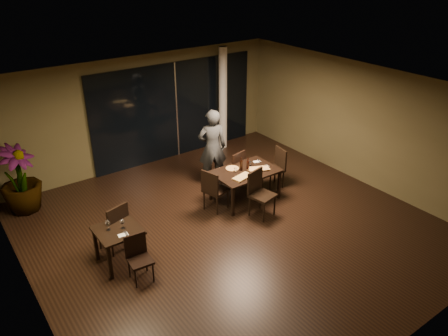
# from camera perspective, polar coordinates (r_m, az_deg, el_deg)

# --- Properties ---
(ground) EXTENTS (8.00, 8.00, 0.00)m
(ground) POSITION_cam_1_polar(r_m,az_deg,el_deg) (9.51, 0.94, -7.77)
(ground) COLOR black
(ground) RESTS_ON ground
(wall_back) EXTENTS (8.00, 0.10, 3.00)m
(wall_back) POSITION_cam_1_polar(r_m,az_deg,el_deg) (12.00, -10.72, 7.30)
(wall_back) COLOR #4B4528
(wall_back) RESTS_ON ground
(wall_front) EXTENTS (8.00, 0.10, 3.00)m
(wall_front) POSITION_cam_1_polar(r_m,az_deg,el_deg) (6.49, 23.46, -12.56)
(wall_front) COLOR #4B4528
(wall_front) RESTS_ON ground
(wall_left) EXTENTS (0.10, 8.00, 3.00)m
(wall_left) POSITION_cam_1_polar(r_m,az_deg,el_deg) (7.40, -25.26, -7.78)
(wall_left) COLOR #4B4528
(wall_left) RESTS_ON ground
(wall_right) EXTENTS (0.10, 8.00, 3.00)m
(wall_right) POSITION_cam_1_polar(r_m,az_deg,el_deg) (11.46, 17.56, 5.58)
(wall_right) COLOR #4B4528
(wall_right) RESTS_ON ground
(ceiling) EXTENTS (8.00, 8.00, 0.04)m
(ceiling) POSITION_cam_1_polar(r_m,az_deg,el_deg) (8.20, 1.10, 9.94)
(ceiling) COLOR silver
(ceiling) RESTS_ON wall_back
(window_panel) EXTENTS (5.00, 0.06, 2.70)m
(window_panel) POSITION_cam_1_polar(r_m,az_deg,el_deg) (12.40, -6.30, 7.50)
(window_panel) COLOR black
(window_panel) RESTS_ON ground
(column) EXTENTS (0.24, 0.24, 3.00)m
(column) POSITION_cam_1_polar(r_m,az_deg,el_deg) (12.82, -0.14, 9.00)
(column) COLOR silver
(column) RESTS_ON ground
(main_table) EXTENTS (1.50, 1.00, 0.75)m
(main_table) POSITION_cam_1_polar(r_m,az_deg,el_deg) (10.24, 2.79, -0.73)
(main_table) COLOR black
(main_table) RESTS_ON ground
(side_table) EXTENTS (0.80, 0.80, 0.75)m
(side_table) POSITION_cam_1_polar(r_m,az_deg,el_deg) (8.43, -13.64, -8.50)
(side_table) COLOR black
(side_table) RESTS_ON ground
(chair_main_far) EXTENTS (0.54, 0.54, 0.99)m
(chair_main_far) POSITION_cam_1_polar(r_m,az_deg,el_deg) (10.80, 1.43, 0.08)
(chair_main_far) COLOR black
(chair_main_far) RESTS_ON ground
(chair_main_near) EXTENTS (0.59, 0.59, 1.06)m
(chair_main_near) POSITION_cam_1_polar(r_m,az_deg,el_deg) (9.71, 4.62, -2.98)
(chair_main_near) COLOR black
(chair_main_near) RESTS_ON ground
(chair_main_left) EXTENTS (0.59, 0.59, 1.02)m
(chair_main_left) POSITION_cam_1_polar(r_m,az_deg,el_deg) (9.82, -1.41, -2.67)
(chair_main_left) COLOR black
(chair_main_left) RESTS_ON ground
(chair_main_right) EXTENTS (0.53, 0.53, 1.00)m
(chair_main_right) POSITION_cam_1_polar(r_m,az_deg,el_deg) (10.94, 6.84, 0.31)
(chair_main_right) COLOR black
(chair_main_right) RESTS_ON ground
(chair_side_far) EXTENTS (0.60, 0.60, 1.05)m
(chair_side_far) POSITION_cam_1_polar(r_m,az_deg,el_deg) (8.80, -14.04, -7.22)
(chair_side_far) COLOR black
(chair_side_far) RESTS_ON ground
(chair_side_near) EXTENTS (0.44, 0.44, 0.87)m
(chair_side_near) POSITION_cam_1_polar(r_m,az_deg,el_deg) (8.09, -11.14, -11.09)
(chair_side_near) COLOR black
(chair_side_near) RESTS_ON ground
(diner) EXTENTS (0.78, 0.66, 1.96)m
(diner) POSITION_cam_1_polar(r_m,az_deg,el_deg) (10.85, -1.53, 2.72)
(diner) COLOR #2B2E30
(diner) RESTS_ON ground
(potted_plant) EXTENTS (1.22, 1.22, 1.58)m
(potted_plant) POSITION_cam_1_polar(r_m,az_deg,el_deg) (10.74, -25.14, -1.34)
(potted_plant) COLOR #204617
(potted_plant) RESTS_ON ground
(pizza_board_left) EXTENTS (0.53, 0.33, 0.01)m
(pizza_board_left) POSITION_cam_1_polar(r_m,az_deg,el_deg) (9.88, 2.42, -1.24)
(pizza_board_left) COLOR #4A3117
(pizza_board_left) RESTS_ON main_table
(pizza_board_right) EXTENTS (0.55, 0.33, 0.01)m
(pizza_board_right) POSITION_cam_1_polar(r_m,az_deg,el_deg) (10.27, 4.58, -0.19)
(pizza_board_right) COLOR #4B3218
(pizza_board_right) RESTS_ON main_table
(oblong_pizza_left) EXTENTS (0.49, 0.31, 0.02)m
(oblong_pizza_left) POSITION_cam_1_polar(r_m,az_deg,el_deg) (9.88, 2.43, -1.16)
(oblong_pizza_left) COLOR #6C090B
(oblong_pizza_left) RESTS_ON pizza_board_left
(oblong_pizza_right) EXTENTS (0.51, 0.39, 0.02)m
(oblong_pizza_right) POSITION_cam_1_polar(r_m,az_deg,el_deg) (10.26, 4.58, -0.10)
(oblong_pizza_right) COLOR maroon
(oblong_pizza_right) RESTS_ON pizza_board_right
(round_pizza) EXTENTS (0.30, 0.30, 0.01)m
(round_pizza) POSITION_cam_1_polar(r_m,az_deg,el_deg) (10.28, 1.10, -0.07)
(round_pizza) COLOR red
(round_pizza) RESTS_ON main_table
(bottle_a) EXTENTS (0.07, 0.07, 0.33)m
(bottle_a) POSITION_cam_1_polar(r_m,az_deg,el_deg) (10.15, 2.26, 0.54)
(bottle_a) COLOR black
(bottle_a) RESTS_ON main_table
(bottle_b) EXTENTS (0.06, 0.06, 0.30)m
(bottle_b) POSITION_cam_1_polar(r_m,az_deg,el_deg) (10.20, 3.14, 0.54)
(bottle_b) COLOR black
(bottle_b) RESTS_ON main_table
(bottle_c) EXTENTS (0.06, 0.06, 0.28)m
(bottle_c) POSITION_cam_1_polar(r_m,az_deg,el_deg) (10.20, 2.28, 0.53)
(bottle_c) COLOR black
(bottle_c) RESTS_ON main_table
(tumbler_left) EXTENTS (0.07, 0.07, 0.09)m
(tumbler_left) POSITION_cam_1_polar(r_m,az_deg,el_deg) (10.14, 1.49, -0.24)
(tumbler_left) COLOR white
(tumbler_left) RESTS_ON main_table
(tumbler_right) EXTENTS (0.08, 0.08, 0.10)m
(tumbler_right) POSITION_cam_1_polar(r_m,az_deg,el_deg) (10.44, 3.39, 0.57)
(tumbler_right) COLOR white
(tumbler_right) RESTS_ON main_table
(napkin_near) EXTENTS (0.19, 0.12, 0.01)m
(napkin_near) POSITION_cam_1_polar(r_m,az_deg,el_deg) (10.42, 5.40, 0.19)
(napkin_near) COLOR silver
(napkin_near) RESTS_ON main_table
(napkin_far) EXTENTS (0.20, 0.15, 0.01)m
(napkin_far) POSITION_cam_1_polar(r_m,az_deg,el_deg) (10.64, 4.33, 0.83)
(napkin_far) COLOR white
(napkin_far) RESTS_ON main_table
(wine_glass_a) EXTENTS (0.08, 0.08, 0.19)m
(wine_glass_a) POSITION_cam_1_polar(r_m,az_deg,el_deg) (8.34, -14.91, -7.27)
(wine_glass_a) COLOR white
(wine_glass_a) RESTS_ON side_table
(wine_glass_b) EXTENTS (0.08, 0.08, 0.18)m
(wine_glass_b) POSITION_cam_1_polar(r_m,az_deg,el_deg) (8.32, -13.12, -7.14)
(wine_glass_b) COLOR white
(wine_glass_b) RESTS_ON side_table
(side_napkin) EXTENTS (0.19, 0.13, 0.01)m
(side_napkin) POSITION_cam_1_polar(r_m,az_deg,el_deg) (8.17, -13.05, -8.54)
(side_napkin) COLOR white
(side_napkin) RESTS_ON side_table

